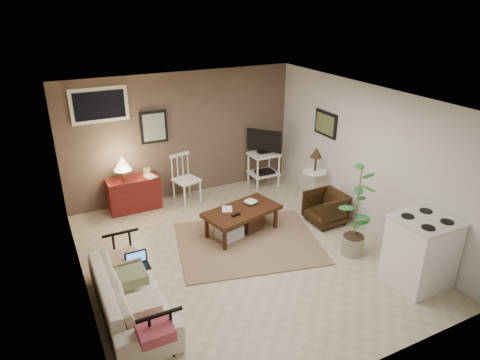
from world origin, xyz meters
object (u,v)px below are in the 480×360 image
armchair (326,207)px  stove (421,251)px  spindle_chair (186,180)px  side_table (315,170)px  potted_plant (357,208)px  sofa (130,287)px  coffee_table (241,219)px  tv_stand (264,157)px  red_console (133,191)px

armchair → stove: size_ratio=0.62×
spindle_chair → side_table: side_table is taller
potted_plant → armchair: bearing=77.2°
sofa → armchair: (3.56, 0.79, -0.06)m
coffee_table → sofa: (-2.08, -1.10, 0.11)m
spindle_chair → potted_plant: potted_plant is taller
spindle_chair → armchair: spindle_chair is taller
tv_stand → armchair: 1.87m
spindle_chair → red_console: bearing=173.5°
stove → coffee_table: bearing=125.2°
coffee_table → spindle_chair: bearing=103.9°
side_table → potted_plant: bearing=-105.1°
stove → red_console: bearing=127.0°
stove → sofa: bearing=162.7°
sofa → potted_plant: bearing=-93.4°
armchair → tv_stand: bearing=-174.6°
coffee_table → tv_stand: (1.28, 1.52, 0.37)m
potted_plant → stove: potted_plant is taller
side_table → armchair: 0.81m
coffee_table → side_table: bearing=12.1°
red_console → tv_stand: size_ratio=0.89×
coffee_table → tv_stand: size_ratio=1.13×
coffee_table → armchair: (1.47, -0.31, 0.05)m
coffee_table → stove: (1.58, -2.24, 0.23)m
sofa → potted_plant: size_ratio=1.28×
potted_plant → stove: bearing=-70.9°
sofa → side_table: side_table is taller
coffee_table → spindle_chair: spindle_chair is taller
sofa → tv_stand: size_ratio=1.57×
sofa → coffee_table: bearing=-62.2°
tv_stand → stove: tv_stand is taller
red_console → potted_plant: size_ratio=0.72×
tv_stand → armchair: tv_stand is taller
tv_stand → side_table: bearing=-70.2°
spindle_chair → tv_stand: (1.67, -0.05, 0.20)m
armchair → potted_plant: bearing=-13.4°
spindle_chair → potted_plant: 3.32m
tv_stand → stove: size_ratio=1.22×
sofa → tv_stand: tv_stand is taller
tv_stand → armchair: size_ratio=1.95×
red_console → potted_plant: potted_plant is taller
tv_stand → side_table: tv_stand is taller
red_console → spindle_chair: red_console is taller
sofa → tv_stand: 4.27m
red_console → armchair: size_ratio=1.73×
sofa → armchair: size_ratio=3.06×
side_table → spindle_chair: bearing=149.9°
sofa → stove: (3.66, -1.14, 0.12)m
side_table → potted_plant: 1.72m
coffee_table → sofa: bearing=-152.2°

